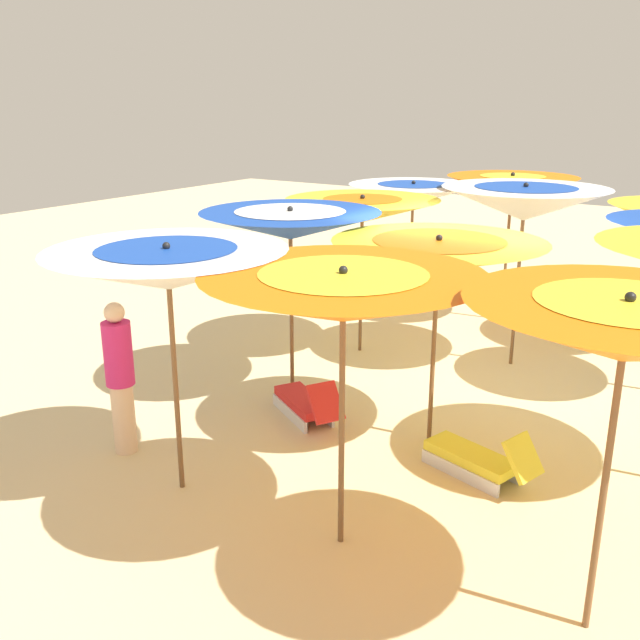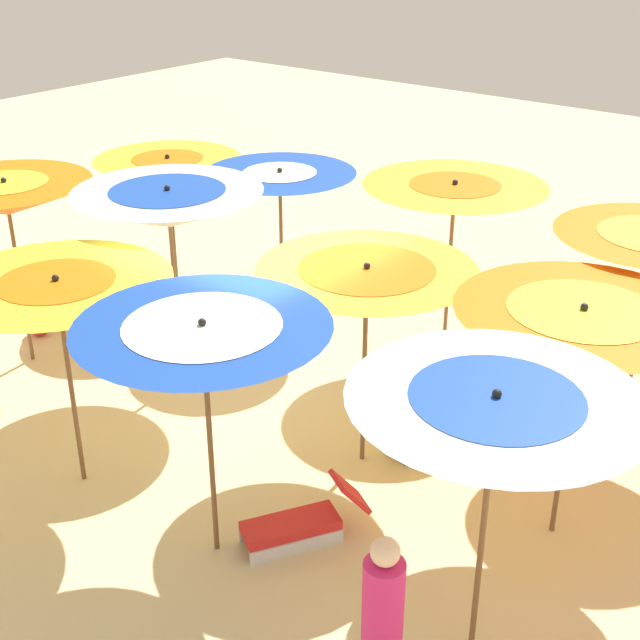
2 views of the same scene
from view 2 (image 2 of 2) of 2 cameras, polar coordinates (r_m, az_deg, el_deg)
ground at (r=10.31m, az=-3.77°, el=-6.77°), size 36.59×36.59×0.04m
beach_umbrella_0 at (r=6.36m, az=11.36°, el=-6.33°), size 2.17×2.17×2.44m
beach_umbrella_1 at (r=7.84m, az=16.74°, el=-0.56°), size 2.24×2.24×2.43m
beach_umbrella_3 at (r=7.34m, az=-7.64°, el=-1.47°), size 2.19×2.19×2.41m
beach_umbrella_4 at (r=8.64m, az=3.07°, el=2.47°), size 2.22×2.22×2.32m
beach_umbrella_5 at (r=10.88m, az=8.78°, el=7.96°), size 2.27×2.27×2.46m
beach_umbrella_6 at (r=8.66m, az=-16.79°, el=1.49°), size 2.21×2.21×2.34m
beach_umbrella_7 at (r=10.32m, az=-9.89°, el=7.25°), size 2.22×2.22×2.57m
beach_umbrella_8 at (r=11.85m, az=-2.64°, el=8.92°), size 2.07×2.07×2.29m
beach_umbrella_10 at (r=11.39m, az=-19.85°, el=7.52°), size 2.10×2.10×2.50m
beach_umbrella_11 at (r=12.89m, az=-9.90°, el=9.48°), size 2.11×2.11×2.24m
lounger_0 at (r=8.48m, az=-1.30°, el=-13.08°), size 0.94×1.25×0.61m
lounger_1 at (r=13.10m, az=-10.98°, el=1.43°), size 0.72×1.18×0.63m
lounger_2 at (r=9.88m, az=7.57°, el=-7.02°), size 0.69×1.27×0.60m
beachgoer_0 at (r=6.57m, az=4.09°, el=-19.48°), size 0.30×0.30×1.67m
beach_ball at (r=12.78m, az=-17.93°, el=-0.36°), size 0.29×0.29×0.29m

